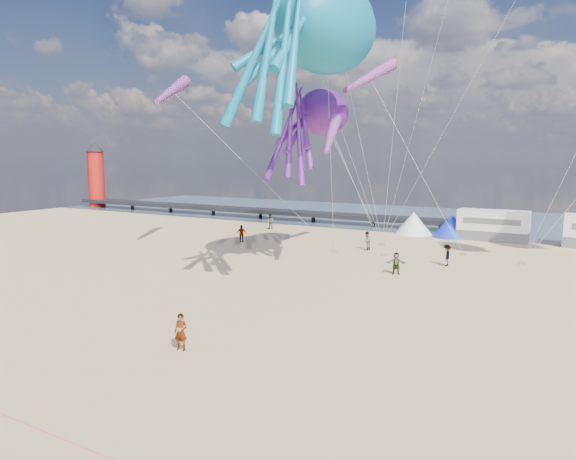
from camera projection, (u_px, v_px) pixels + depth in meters
The scene contains 24 objects.
ground at pixel (170, 375), 19.70m from camera, with size 120.00×120.00×0.00m, color #DBB67E.
water at pixel (460, 220), 67.05m from camera, with size 120.00×120.00×0.00m, color #344D64.
pier at pixel (236, 209), 71.10m from camera, with size 60.00×3.00×0.50m, color black.
lighthouse at pixel (96, 179), 84.26m from camera, with size 2.60×2.60×9.00m, color #A5140F.
motorhome_0 at pixel (493, 225), 50.99m from camera, with size 6.60×2.50×3.00m, color silver.
tent_white at pixel (413, 223), 54.94m from camera, with size 4.00×4.00×2.40m, color white.
tent_blue at pixel (452, 226), 52.99m from camera, with size 4.00×4.00×2.40m, color #1933CC.
rope_line at pixel (55, 436), 15.39m from camera, with size 0.03×0.03×34.00m, color #F2338C.
standing_person at pixel (181, 332), 22.13m from camera, with size 0.59×0.39×1.63m, color tan.
beachgoer_1 at pixel (271, 222), 58.57m from camera, with size 0.85×0.55×1.73m, color #7F6659.
beachgoer_2 at pixel (447, 255), 39.15m from camera, with size 0.80×0.62×1.65m, color #7F6659.
beachgoer_3 at pixel (242, 234), 49.86m from camera, with size 1.10×0.63×1.70m, color #7F6659.
beachgoer_4 at pixel (396, 263), 36.36m from camera, with size 0.93×0.39×1.58m, color #7F6659.
beachgoer_7 at pixel (367, 241), 45.64m from camera, with size 0.83×0.54×1.70m, color #7F6659.
sandbag_a at pixel (334, 252), 44.55m from camera, with size 0.50×0.35×0.22m, color gray.
sandbag_b at pixel (384, 255), 43.09m from camera, with size 0.50×0.35×0.22m, color gray.
sandbag_c at pixel (522, 263), 39.66m from camera, with size 0.50×0.35×0.22m, color gray.
sandbag_d at pixel (463, 254), 43.35m from camera, with size 0.50×0.35×0.22m, color gray.
sandbag_e at pixel (382, 245), 48.02m from camera, with size 0.50×0.35×0.22m, color gray.
kite_octopus_teal at pixel (326, 26), 33.25m from camera, with size 4.75×11.07×12.65m, color #0C6E8F, non-canonical shape.
kite_octopus_purple at pixel (324, 112), 41.93m from camera, with size 3.75×8.76×10.01m, color #55177D, non-canonical shape.
windsock_left at pixel (172, 91), 42.80m from camera, with size 1.10×7.14×7.14m, color red, non-canonical shape.
windsock_mid at pixel (369, 77), 40.21m from camera, with size 1.00×6.02×6.02m, color red, non-canonical shape.
windsock_right at pixel (331, 135), 35.30m from camera, with size 0.90×5.14×5.14m, color red, non-canonical shape.
Camera 1 is at (13.16, -14.03, 8.36)m, focal length 32.00 mm.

